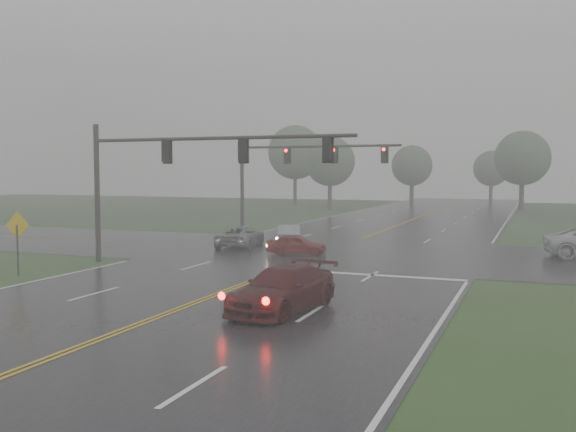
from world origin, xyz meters
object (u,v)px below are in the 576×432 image
at_px(sedan_silver, 289,245).
at_px(car_grey, 241,247).
at_px(sedan_red, 297,255).
at_px(signal_gantry_far, 288,165).
at_px(sedan_maroon, 283,311).
at_px(signal_gantry_near, 170,165).

xyz_separation_m(sedan_silver, car_grey, (-2.60, -1.89, 0.00)).
relative_size(sedan_red, signal_gantry_far, 0.27).
distance_m(sedan_maroon, sedan_red, 14.74).
height_order(sedan_silver, car_grey, car_grey).
bearing_deg(sedan_maroon, car_grey, 127.88).
bearing_deg(signal_gantry_near, car_grey, 91.84).
bearing_deg(signal_gantry_near, sedan_red, 54.41).
distance_m(sedan_maroon, sedan_silver, 19.57).
height_order(sedan_maroon, sedan_red, sedan_maroon).
height_order(sedan_maroon, sedan_silver, sedan_maroon).
relative_size(sedan_red, car_grey, 0.72).
relative_size(sedan_maroon, signal_gantry_near, 0.36).
relative_size(sedan_maroon, sedan_red, 1.51).
height_order(signal_gantry_near, signal_gantry_far, signal_gantry_far).
xyz_separation_m(sedan_maroon, signal_gantry_far, (-9.78, 25.50, 5.27)).
bearing_deg(signal_gantry_far, sedan_silver, -67.98).
distance_m(sedan_red, car_grey, 5.35).
bearing_deg(signal_gantry_near, signal_gantry_far, 91.90).
height_order(sedan_red, sedan_silver, sedan_silver).
bearing_deg(sedan_silver, sedan_red, 97.05).
bearing_deg(car_grey, sedan_red, 143.45).
xyz_separation_m(sedan_maroon, car_grey, (-9.47, 16.43, 0.00)).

